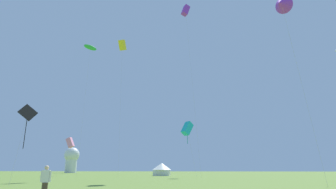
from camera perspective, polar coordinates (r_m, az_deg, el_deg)
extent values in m
ellipsoid|color=green|center=(78.03, -15.97, 9.46)|extent=(3.46, 4.15, 1.45)
cylinder|color=#B2B2B7|center=(72.11, -17.21, -2.50)|extent=(0.06, 1.55, 33.55)
cone|color=purple|center=(37.13, 22.69, 17.13)|extent=(3.04, 3.08, 2.50)
cylinder|color=#B2B2B7|center=(32.92, 26.29, 1.83)|extent=(1.92, 0.76, 20.78)
cube|color=yellow|center=(56.63, -9.56, 10.17)|extent=(1.41, 1.96, 2.29)
cylinder|color=#B2B2B7|center=(51.38, -9.96, -2.40)|extent=(1.06, 1.92, 25.77)
cube|color=black|center=(33.23, -27.30, -3.37)|extent=(1.27, 1.81, 2.03)
cylinder|color=black|center=(32.91, -27.77, -7.14)|extent=(0.07, 0.07, 3.33)
cylinder|color=#B2B2B7|center=(31.78, -28.78, -9.57)|extent=(0.56, 2.08, 7.49)
cube|color=purple|center=(63.41, 3.70, 17.18)|extent=(2.18, 2.00, 2.57)
cylinder|color=#B2B2B7|center=(55.52, 5.19, 1.73)|extent=(2.34, 0.66, 35.64)
cube|color=#1EB7CC|center=(53.97, 4.04, -7.11)|extent=(2.58, 2.70, 2.85)
cylinder|color=teal|center=(53.74, 4.08, -9.07)|extent=(0.09, 0.09, 2.30)
cylinder|color=#B2B2B7|center=(52.90, 5.02, -11.97)|extent=(1.70, 1.13, 9.29)
cube|color=pink|center=(69.74, -19.83, -9.47)|extent=(2.03, 1.22, 2.55)
cylinder|color=#B2B2B7|center=(69.43, -20.64, -12.55)|extent=(1.04, 0.74, 7.66)
cube|color=white|center=(15.64, -24.23, -15.36)|extent=(0.41, 0.32, 0.60)
sphere|color=beige|center=(15.64, -24.06, -13.83)|extent=(0.22, 0.22, 0.22)
cylinder|color=white|center=(15.77, -25.00, -15.27)|extent=(0.09, 0.09, 0.55)
cylinder|color=white|center=(15.52, -23.45, -15.45)|extent=(0.09, 0.09, 0.55)
cube|color=white|center=(68.79, -1.31, -16.09)|extent=(3.71, 3.71, 1.39)
cone|color=white|center=(68.79, -1.31, -14.83)|extent=(4.64, 4.64, 1.62)
cylinder|color=white|center=(128.50, -19.69, -13.87)|extent=(4.80, 4.80, 6.00)
sphere|color=white|center=(128.64, -19.50, -11.83)|extent=(6.40, 6.40, 6.40)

